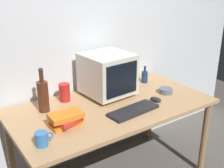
{
  "coord_description": "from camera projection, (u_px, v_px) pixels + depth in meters",
  "views": [
    {
      "loc": [
        -1.18,
        -1.73,
        1.72
      ],
      "look_at": [
        0.0,
        0.0,
        0.92
      ],
      "focal_mm": 45.72,
      "sensor_mm": 36.0,
      "label": 1
    }
  ],
  "objects": [
    {
      "name": "book_stack",
      "position": [
        66.0,
        119.0,
        1.97
      ],
      "size": [
        0.23,
        0.2,
        0.1
      ],
      "color": "orange",
      "rests_on": "desk"
    },
    {
      "name": "bottle_tall",
      "position": [
        43.0,
        95.0,
        2.15
      ],
      "size": [
        0.08,
        0.08,
        0.35
      ],
      "color": "#472314",
      "rests_on": "desk"
    },
    {
      "name": "desk",
      "position": [
        112.0,
        114.0,
        2.34
      ],
      "size": [
        1.63,
        0.85,
        0.74
      ],
      "color": "tan",
      "rests_on": "ground"
    },
    {
      "name": "mug",
      "position": [
        42.0,
        139.0,
        1.74
      ],
      "size": [
        0.12,
        0.08,
        0.09
      ],
      "color": "#3370B2",
      "rests_on": "desk"
    },
    {
      "name": "back_wall",
      "position": [
        81.0,
        32.0,
        2.5
      ],
      "size": [
        4.0,
        0.08,
        2.5
      ],
      "primitive_type": "cube",
      "color": "silver",
      "rests_on": "ground"
    },
    {
      "name": "keyboard",
      "position": [
        133.0,
        110.0,
        2.18
      ],
      "size": [
        0.43,
        0.19,
        0.02
      ],
      "primitive_type": "cube",
      "rotation": [
        0.0,
        0.0,
        0.09
      ],
      "color": "black",
      "rests_on": "desk"
    },
    {
      "name": "cd_spindle",
      "position": [
        166.0,
        91.0,
        2.53
      ],
      "size": [
        0.12,
        0.12,
        0.04
      ],
      "primitive_type": "cylinder",
      "color": "#595B66",
      "rests_on": "desk"
    },
    {
      "name": "computer_mouse",
      "position": [
        156.0,
        99.0,
        2.36
      ],
      "size": [
        0.08,
        0.11,
        0.04
      ],
      "primitive_type": "ellipsoid",
      "rotation": [
        0.0,
        0.0,
        0.2
      ],
      "color": "black",
      "rests_on": "desk"
    },
    {
      "name": "metal_canister",
      "position": [
        64.0,
        92.0,
        2.35
      ],
      "size": [
        0.09,
        0.09,
        0.15
      ],
      "primitive_type": "cylinder",
      "color": "#A51E19",
      "rests_on": "desk"
    },
    {
      "name": "crt_monitor",
      "position": [
        107.0,
        74.0,
        2.42
      ],
      "size": [
        0.41,
        0.41,
        0.37
      ],
      "color": "beige",
      "rests_on": "desk"
    },
    {
      "name": "bottle_short",
      "position": [
        145.0,
        76.0,
        2.76
      ],
      "size": [
        0.06,
        0.06,
        0.17
      ],
      "color": "navy",
      "rests_on": "desk"
    }
  ]
}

